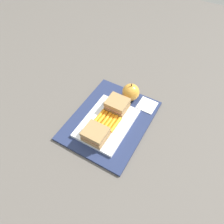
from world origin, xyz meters
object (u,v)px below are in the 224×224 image
carrot_sticks_bundle (107,121)px  apple (131,92)px  sandwich_half_right (117,105)px  sandwich_half_left (95,134)px  food_tray (107,123)px  paper_napkin (147,105)px

carrot_sticks_bundle → apple: (0.16, -0.02, 0.02)m
sandwich_half_right → apple: size_ratio=0.98×
sandwich_half_right → sandwich_half_left: bearing=180.0°
sandwich_half_left → apple: 0.24m
sandwich_half_left → apple: bearing=-3.8°
sandwich_half_left → food_tray: bearing=0.0°
sandwich_half_right → food_tray: bearing=180.0°
apple → paper_napkin: 0.08m
sandwich_half_left → apple: apple is taller
paper_napkin → sandwich_half_right: bearing=131.2°
food_tray → sandwich_half_right: size_ratio=2.88×
food_tray → sandwich_half_right: (0.08, 0.00, 0.03)m
food_tray → apple: 0.17m
sandwich_half_right → paper_napkin: sandwich_half_right is taller
sandwich_half_right → paper_napkin: size_ratio=1.14×
apple → sandwich_half_left: bearing=176.2°
carrot_sticks_bundle → paper_napkin: size_ratio=1.24×
sandwich_half_left → carrot_sticks_bundle: bearing=0.3°
sandwich_half_left → sandwich_half_right: bearing=0.0°
food_tray → apple: apple is taller
food_tray → paper_napkin: food_tray is taller
food_tray → carrot_sticks_bundle: 0.01m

